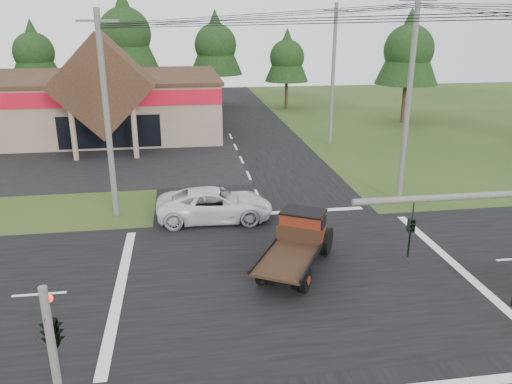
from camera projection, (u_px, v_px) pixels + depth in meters
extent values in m
plane|color=#243F16|center=(295.00, 276.00, 20.46)|extent=(120.00, 120.00, 0.00)
cube|color=black|center=(295.00, 276.00, 20.46)|extent=(12.00, 120.00, 0.02)
cube|color=black|center=(295.00, 276.00, 20.46)|extent=(120.00, 12.00, 0.02)
cube|color=black|center=(49.00, 164.00, 36.24)|extent=(28.00, 14.00, 0.02)
cube|color=gray|center=(51.00, 106.00, 45.41)|extent=(30.00, 15.00, 5.00)
cube|color=#362316|center=(47.00, 77.00, 44.58)|extent=(30.40, 15.40, 0.30)
cube|color=#AC0D1F|center=(25.00, 101.00, 37.84)|extent=(30.00, 0.12, 1.20)
cube|color=#362316|center=(103.00, 85.00, 37.40)|extent=(7.78, 4.00, 7.78)
cylinder|color=gray|center=(73.00, 134.00, 36.58)|extent=(0.40, 0.40, 4.00)
cylinder|color=gray|center=(135.00, 132.00, 37.20)|extent=(0.40, 0.40, 4.00)
cube|color=black|center=(110.00, 132.00, 39.56)|extent=(8.00, 0.08, 2.60)
cylinder|color=#595651|center=(512.00, 194.00, 11.98)|extent=(8.00, 0.16, 0.16)
imported|color=black|center=(410.00, 238.00, 11.96)|extent=(0.16, 0.20, 1.00)
cylinder|color=#595651|center=(56.00, 370.00, 11.68)|extent=(0.20, 0.20, 4.40)
imported|color=black|center=(49.00, 310.00, 11.37)|extent=(0.53, 2.48, 1.00)
sphere|color=#FF0C0C|center=(49.00, 299.00, 11.45)|extent=(0.18, 0.18, 0.18)
cylinder|color=#595651|center=(107.00, 118.00, 25.09)|extent=(0.30, 0.30, 10.50)
cube|color=#595651|center=(97.00, 21.00, 23.56)|extent=(2.00, 0.12, 0.12)
cylinder|color=#595651|center=(408.00, 101.00, 27.17)|extent=(0.30, 0.30, 11.50)
cube|color=#595651|center=(418.00, 0.00, 25.48)|extent=(2.00, 0.12, 0.12)
cylinder|color=#595651|center=(333.00, 76.00, 40.30)|extent=(0.30, 0.30, 11.20)
cube|color=#595651|center=(336.00, 11.00, 38.66)|extent=(2.00, 0.12, 0.12)
cylinder|color=#332316|center=(40.00, 96.00, 56.31)|extent=(0.36, 0.36, 3.50)
cone|color=black|center=(33.00, 50.00, 54.65)|extent=(5.60, 5.60, 6.60)
sphere|color=black|center=(34.00, 52.00, 54.75)|extent=(4.40, 4.40, 4.40)
cylinder|color=#332316|center=(129.00, 91.00, 56.61)|extent=(0.36, 0.36, 4.55)
cone|color=black|center=(124.00, 30.00, 54.45)|extent=(7.28, 7.28, 8.58)
sphere|color=black|center=(125.00, 34.00, 54.58)|extent=(5.72, 5.72, 5.72)
cylinder|color=#332316|center=(217.00, 91.00, 59.06)|extent=(0.36, 0.36, 3.85)
cone|color=black|center=(215.00, 42.00, 57.24)|extent=(6.16, 6.16, 7.26)
sphere|color=black|center=(216.00, 45.00, 57.35)|extent=(4.84, 4.84, 4.84)
cylinder|color=#332316|center=(286.00, 95.00, 58.43)|extent=(0.36, 0.36, 3.15)
cone|color=black|center=(287.00, 55.00, 56.94)|extent=(5.04, 5.04, 5.94)
sphere|color=black|center=(287.00, 57.00, 57.03)|extent=(3.96, 3.96, 3.96)
cylinder|color=#332316|center=(403.00, 103.00, 50.39)|extent=(0.36, 0.36, 3.85)
cone|color=black|center=(409.00, 46.00, 48.56)|extent=(6.16, 6.16, 7.26)
sphere|color=black|center=(409.00, 50.00, 48.67)|extent=(4.84, 4.84, 4.84)
imported|color=silver|center=(215.00, 204.00, 25.98)|extent=(6.10, 3.00, 1.67)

